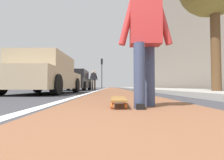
{
  "coord_description": "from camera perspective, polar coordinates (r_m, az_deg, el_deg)",
  "views": [
    {
      "loc": [
        -0.83,
        0.25,
        0.27
      ],
      "look_at": [
        9.99,
        0.19,
        0.69
      ],
      "focal_mm": 27.44,
      "sensor_mm": 36.0,
      "label": 1
    }
  ],
  "objects": [
    {
      "name": "lane_stripe_white",
      "position": [
        20.85,
        -2.85,
        -2.94
      ],
      "size": [
        52.0,
        0.16,
        0.01
      ],
      "primitive_type": "cube",
      "color": "silver",
      "rests_on": "ground"
    },
    {
      "name": "bike_lane_paint",
      "position": [
        24.83,
        0.28,
        -2.83
      ],
      "size": [
        56.0,
        2.06,
        0.0
      ],
      "primitive_type": "cube",
      "color": "brown",
      "rests_on": "ground"
    },
    {
      "name": "parked_car_near",
      "position": [
        7.12,
        -21.45,
        1.56
      ],
      "size": [
        4.36,
        2.1,
        1.49
      ],
      "color": "tan",
      "rests_on": "ground"
    },
    {
      "name": "pedestrian_distant",
      "position": [
        15.0,
        -6.13,
        0.41
      ],
      "size": [
        0.47,
        0.73,
        1.67
      ],
      "color": "brown",
      "rests_on": "ground"
    },
    {
      "name": "skateboard",
      "position": [
        2.4,
        2.22,
        -6.5
      ],
      "size": [
        0.85,
        0.23,
        0.11
      ],
      "color": "orange",
      "rests_on": "ground"
    },
    {
      "name": "parked_car_mid",
      "position": [
        12.91,
        -12.15,
        -0.25
      ],
      "size": [
        4.37,
        1.98,
        1.47
      ],
      "color": "black",
      "rests_on": "ground"
    },
    {
      "name": "ground_plane",
      "position": [
        10.84,
        1.02,
        -3.65
      ],
      "size": [
        80.0,
        80.0,
        0.0
      ],
      "primitive_type": "plane",
      "color": "#38383D"
    },
    {
      "name": "skater_person",
      "position": [
        2.38,
        10.94,
        14.03
      ],
      "size": [
        0.46,
        0.72,
        1.64
      ],
      "color": "#384260",
      "rests_on": "ground"
    },
    {
      "name": "traffic_light",
      "position": [
        24.5,
        -3.41,
        4.06
      ],
      "size": [
        0.33,
        0.28,
        4.26
      ],
      "color": "#2D2D2D",
      "rests_on": "ground"
    },
    {
      "name": "building_facade",
      "position": [
        24.56,
        15.23,
        12.98
      ],
      "size": [
        40.0,
        1.2,
        13.35
      ],
      "primitive_type": "cube",
      "color": "gray",
      "rests_on": "ground"
    },
    {
      "name": "sidewalk_curb",
      "position": [
        19.17,
        10.52,
        -2.77
      ],
      "size": [
        52.0,
        3.2,
        0.14
      ],
      "primitive_type": "cube",
      "color": "#9E9B93",
      "rests_on": "ground"
    }
  ]
}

